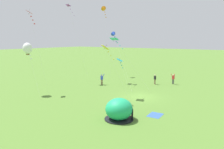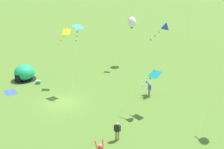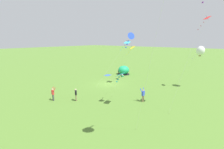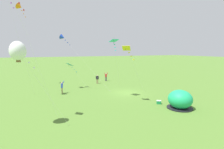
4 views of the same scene
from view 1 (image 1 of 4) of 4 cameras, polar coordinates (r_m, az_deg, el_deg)
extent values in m
plane|color=#517A2D|center=(29.78, 7.56, -5.81)|extent=(300.00, 300.00, 0.00)
ellipsoid|color=#1EAD6B|center=(21.20, 1.85, -9.00)|extent=(2.70, 2.60, 2.10)
cylinder|color=black|center=(21.54, 1.83, -11.52)|extent=(2.81, 2.81, 0.10)
cube|color=black|center=(21.42, 5.30, -10.25)|extent=(0.74, 0.54, 1.10)
cube|color=#3359A5|center=(23.10, 11.22, -10.36)|extent=(1.76, 1.37, 0.01)
cube|color=#1E8C4C|center=(23.83, 2.35, -9.11)|extent=(0.57, 0.63, 0.38)
cube|color=white|center=(23.76, 2.36, -8.60)|extent=(0.58, 0.64, 0.06)
cylinder|color=#8C7251|center=(37.33, -2.56, -1.99)|extent=(0.15, 0.15, 0.88)
cylinder|color=#8C7251|center=(37.21, -2.80, -2.02)|extent=(0.15, 0.15, 0.88)
cube|color=blue|center=(37.13, -2.68, -0.88)|extent=(0.43, 0.33, 0.60)
sphere|color=tan|center=(37.06, -2.69, -0.23)|extent=(0.22, 0.22, 0.22)
cylinder|color=blue|center=(37.10, -2.23, -0.17)|extent=(0.12, 0.38, 0.50)
cylinder|color=blue|center=(36.78, -2.87, -0.25)|extent=(0.24, 0.38, 0.50)
cylinder|color=#4C4C51|center=(39.02, 15.79, -1.84)|extent=(0.15, 0.15, 0.88)
cylinder|color=#4C4C51|center=(39.11, 15.53, -1.80)|extent=(0.15, 0.15, 0.88)
cube|color=red|center=(38.93, 15.71, -0.75)|extent=(0.30, 0.41, 0.60)
sphere|color=beige|center=(38.86, 15.74, -0.13)|extent=(0.22, 0.22, 0.22)
cylinder|color=red|center=(38.60, 15.98, -0.15)|extent=(0.38, 0.09, 0.50)
cylinder|color=red|center=(38.85, 15.29, -0.06)|extent=(0.39, 0.21, 0.50)
cylinder|color=#8C7251|center=(38.30, 11.04, -1.86)|extent=(0.15, 0.15, 0.88)
cylinder|color=#8C7251|center=(38.13, 11.21, -1.92)|extent=(0.15, 0.15, 0.88)
cube|color=black|center=(38.08, 11.16, -0.80)|extent=(0.41, 0.45, 0.60)
sphere|color=beige|center=(38.01, 11.18, -0.16)|extent=(0.22, 0.22, 0.22)
cylinder|color=black|center=(38.29, 10.96, -0.74)|extent=(0.09, 0.09, 0.58)
cylinder|color=black|center=(37.88, 11.36, -0.86)|extent=(0.09, 0.09, 0.58)
cylinder|color=silver|center=(25.78, 1.78, -0.44)|extent=(0.55, 3.58, 6.71)
cylinder|color=brown|center=(25.89, 5.44, -8.01)|extent=(0.03, 0.03, 0.06)
cube|color=yellow|center=(26.22, -1.82, 7.09)|extent=(1.19, 1.22, 0.57)
cylinder|color=#332314|center=(26.22, -1.82, 7.11)|extent=(0.09, 0.44, 0.61)
cube|color=yellow|center=(26.05, -0.99, 5.96)|extent=(0.21, 0.12, 0.12)
cube|color=yellow|center=(25.92, -0.28, 4.99)|extent=(0.20, 0.15, 0.12)
cube|color=yellow|center=(25.80, 0.43, 4.01)|extent=(0.21, 0.14, 0.12)
cylinder|color=silver|center=(39.84, -8.59, 7.74)|extent=(2.40, 2.42, 13.46)
cylinder|color=brown|center=(40.65, -5.98, -1.69)|extent=(0.03, 0.03, 0.06)
cube|color=purple|center=(40.23, -11.36, 17.30)|extent=(0.68, 0.71, 0.27)
cylinder|color=#332314|center=(40.23, -11.36, 17.31)|extent=(0.18, 0.18, 0.61)
cube|color=purple|center=(40.14, -10.81, 16.42)|extent=(0.20, 0.16, 0.12)
cube|color=purple|center=(40.08, -10.34, 15.67)|extent=(0.19, 0.18, 0.12)
cube|color=purple|center=(40.02, -9.88, 14.92)|extent=(0.19, 0.17, 0.12)
cylinder|color=silver|center=(30.05, 5.68, 1.85)|extent=(4.74, 3.27, 7.71)
cylinder|color=brown|center=(32.13, 10.16, -4.71)|extent=(0.03, 0.03, 0.06)
cube|color=#33B7D1|center=(28.62, 0.59, 9.27)|extent=(1.16, 1.19, 0.34)
cylinder|color=#332314|center=(28.62, 0.59, 9.29)|extent=(0.24, 0.18, 0.82)
cube|color=#33B7D1|center=(28.79, 1.40, 8.34)|extent=(0.14, 0.21, 0.12)
cube|color=#33B7D1|center=(28.94, 2.08, 7.55)|extent=(0.16, 0.20, 0.12)
cube|color=#33B7D1|center=(29.10, 2.74, 6.77)|extent=(0.18, 0.19, 0.12)
cylinder|color=silver|center=(30.88, -19.71, 0.36)|extent=(0.99, 3.62, 6.44)
cylinder|color=brown|center=(29.81, -18.08, -6.12)|extent=(0.03, 0.03, 0.06)
ellipsoid|color=white|center=(32.33, -21.22, 6.39)|extent=(1.25, 1.25, 1.54)
cube|color=brown|center=(32.37, -21.14, 5.01)|extent=(0.31, 0.31, 0.23)
cube|color=white|center=(31.96, -20.91, 5.49)|extent=(0.20, 0.15, 0.12)
cube|color=white|center=(31.65, -20.65, 4.70)|extent=(0.21, 0.14, 0.12)
cube|color=white|center=(31.34, -20.37, 3.90)|extent=(0.20, 0.15, 0.12)
cylinder|color=silver|center=(31.90, -18.48, 5.17)|extent=(0.08, 3.35, 11.39)
cylinder|color=brown|center=(31.49, -16.05, -5.21)|extent=(0.03, 0.03, 0.06)
cube|color=red|center=(33.37, -20.84, 15.01)|extent=(1.13, 1.13, 0.45)
cylinder|color=#332314|center=(33.38, -20.84, 15.02)|extent=(0.03, 0.41, 0.67)
cube|color=red|center=(33.02, -20.39, 14.05)|extent=(0.21, 0.09, 0.12)
cube|color=red|center=(32.72, -20.00, 13.21)|extent=(0.21, 0.12, 0.12)
cube|color=red|center=(32.44, -19.60, 12.36)|extent=(0.20, 0.08, 0.12)
cylinder|color=silver|center=(34.75, 2.72, 3.53)|extent=(4.61, 6.38, 8.50)
cylinder|color=brown|center=(31.92, 5.38, -4.69)|extent=(0.03, 0.03, 0.06)
cone|color=blue|center=(38.25, 0.48, 10.43)|extent=(1.18, 1.20, 0.98)
cube|color=blue|center=(37.83, 0.71, 9.77)|extent=(0.19, 0.17, 0.12)
cube|color=blue|center=(37.48, 0.91, 9.19)|extent=(0.17, 0.19, 0.12)
cube|color=blue|center=(37.14, 1.12, 8.60)|extent=(0.21, 0.12, 0.12)
cylinder|color=silver|center=(36.99, 3.08, 0.44)|extent=(1.62, 2.76, 4.11)
cylinder|color=brown|center=(35.99, 4.26, -3.09)|extent=(0.03, 0.03, 0.06)
cube|color=teal|center=(38.13, 1.97, 3.82)|extent=(1.25, 1.18, 0.48)
cylinder|color=#332314|center=(38.13, 1.97, 3.84)|extent=(0.21, 0.35, 0.77)
cube|color=teal|center=(37.79, 2.27, 3.07)|extent=(0.21, 0.11, 0.12)
cube|color=teal|center=(37.51, 2.52, 2.41)|extent=(0.21, 0.12, 0.12)
cube|color=teal|center=(37.24, 2.78, 1.75)|extent=(0.20, 0.17, 0.12)
cylinder|color=silver|center=(44.72, -1.19, 8.19)|extent=(1.90, 3.00, 13.78)
cylinder|color=brown|center=(43.75, -0.29, -0.87)|extent=(0.03, 0.03, 0.06)
cone|color=orange|center=(46.76, -2.08, 16.70)|extent=(1.51, 1.54, 1.28)
cube|color=orange|center=(46.35, -1.91, 15.98)|extent=(0.19, 0.18, 0.12)
cube|color=orange|center=(46.01, -1.76, 15.36)|extent=(0.21, 0.10, 0.12)
cube|color=orange|center=(45.68, -1.61, 14.74)|extent=(0.20, 0.16, 0.12)
camera|label=2|loc=(51.20, 29.35, 14.42)|focal=42.00mm
camera|label=3|loc=(55.68, 1.28, 9.73)|focal=24.00mm
camera|label=4|loc=(25.42, -49.71, 3.34)|focal=28.00mm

